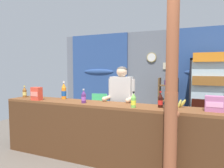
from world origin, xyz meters
The scene contains 16 objects.
ground_plane centered at (0.00, 1.25, 0.00)m, with size 8.09×8.09×0.00m, color #665B51.
back_wall_curtained centered at (-0.01, 3.16, 1.32)m, with size 5.51×0.22×2.56m.
stall_counter centered at (-0.13, 0.31, 0.59)m, with size 3.71×0.49×0.97m.
timber_post centered at (0.95, 0.05, 1.19)m, with size 0.18×0.16×2.48m.
drink_fridge centered at (1.45, 2.62, 1.04)m, with size 0.76×0.75×1.87m.
bottle_shelf_rack centered at (0.56, 2.77, 0.67)m, with size 0.48×0.28×1.29m.
plastic_lawn_chair centered at (-1.13, 2.19, 0.49)m, with size 0.53×0.53×0.86m.
shopkeeper centered at (0.00, 0.88, 0.99)m, with size 0.50×0.42×1.56m.
soda_bottle_orange_soda centered at (-1.02, 0.57, 1.11)m, with size 0.09×0.09×0.33m.
soda_bottle_cola centered at (0.76, 0.43, 1.07)m, with size 0.07×0.07×0.24m.
soda_bottle_lime_soda centered at (0.41, 0.27, 1.07)m, with size 0.07×0.07×0.23m.
soda_bottle_iced_tea centered at (-1.87, 0.46, 1.06)m, with size 0.08×0.08×0.23m.
soda_bottle_grape_soda centered at (-0.45, 0.33, 1.07)m, with size 0.07×0.07×0.23m.
snack_box_crackers centered at (-1.38, 0.27, 1.08)m, with size 0.17×0.12×0.23m.
snack_box_wafer centered at (1.45, 0.43, 1.07)m, with size 0.22×0.13×0.20m.
banana_bunch centered at (0.98, 0.55, 1.03)m, with size 0.28×0.06×0.16m.
Camera 1 is at (1.24, -2.48, 1.52)m, focal length 32.36 mm.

